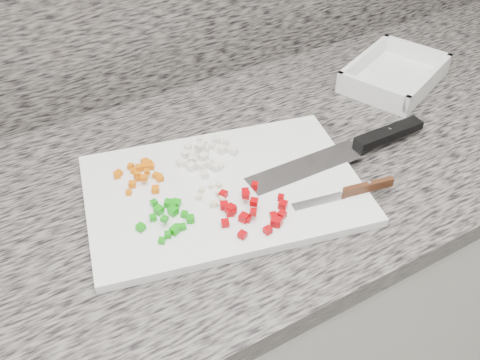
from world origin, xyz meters
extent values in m
cube|color=silver|center=(0.00, 1.44, 0.43)|extent=(3.92, 0.62, 0.86)
cube|color=#66605A|center=(0.00, 1.44, 0.88)|extent=(3.96, 0.64, 0.04)
cube|color=white|center=(0.02, 1.39, 0.91)|extent=(0.51, 0.40, 0.02)
cube|color=#D86304|center=(-0.07, 1.50, 0.92)|extent=(0.01, 0.01, 0.01)
cube|color=#D86304|center=(-0.06, 1.47, 0.92)|extent=(0.01, 0.01, 0.01)
cube|color=#D86304|center=(-0.06, 1.50, 0.92)|extent=(0.02, 0.02, 0.01)
cube|color=#D86304|center=(-0.07, 1.51, 0.92)|extent=(0.01, 0.01, 0.01)
cube|color=#D86304|center=(-0.06, 1.49, 0.92)|extent=(0.01, 0.01, 0.01)
cube|color=#D86304|center=(-0.08, 1.50, 0.92)|extent=(0.01, 0.01, 0.01)
cube|color=#D86304|center=(-0.08, 1.47, 0.93)|extent=(0.01, 0.01, 0.01)
cube|color=#D86304|center=(-0.09, 1.51, 0.92)|extent=(0.01, 0.01, 0.01)
cube|color=#D86304|center=(-0.12, 1.50, 0.92)|extent=(0.01, 0.01, 0.01)
cube|color=#D86304|center=(-0.09, 1.48, 0.92)|extent=(0.01, 0.01, 0.01)
cube|color=#D86304|center=(-0.09, 1.46, 0.93)|extent=(0.01, 0.01, 0.01)
cube|color=#D86304|center=(-0.06, 1.46, 0.92)|extent=(0.01, 0.01, 0.01)
cube|color=#D86304|center=(-0.08, 1.43, 0.92)|extent=(0.02, 0.02, 0.01)
cube|color=#D86304|center=(-0.09, 1.48, 0.93)|extent=(0.01, 0.01, 0.01)
cube|color=#D86304|center=(-0.12, 1.50, 0.92)|extent=(0.01, 0.01, 0.01)
cube|color=#D86304|center=(-0.07, 1.50, 0.92)|extent=(0.01, 0.01, 0.01)
cube|color=#D86304|center=(-0.11, 1.46, 0.92)|extent=(0.01, 0.01, 0.01)
cube|color=#D86304|center=(-0.09, 1.50, 0.92)|extent=(0.01, 0.01, 0.01)
cube|color=#D86304|center=(-0.12, 1.45, 0.92)|extent=(0.01, 0.01, 0.01)
cube|color=silver|center=(0.00, 1.46, 0.92)|extent=(0.02, 0.02, 0.01)
cube|color=silver|center=(0.05, 1.51, 0.92)|extent=(0.01, 0.01, 0.01)
cube|color=silver|center=(0.05, 1.52, 0.92)|extent=(0.01, 0.01, 0.01)
cube|color=silver|center=(0.03, 1.44, 0.92)|extent=(0.02, 0.02, 0.01)
cube|color=silver|center=(0.08, 1.46, 0.92)|extent=(0.01, 0.01, 0.01)
cube|color=silver|center=(0.01, 1.47, 0.92)|extent=(0.02, 0.02, 0.01)
cube|color=silver|center=(0.04, 1.49, 0.92)|extent=(0.02, 0.02, 0.01)
cube|color=silver|center=(-0.01, 1.47, 0.92)|extent=(0.01, 0.01, 0.01)
cube|color=silver|center=(0.06, 1.49, 0.92)|extent=(0.01, 0.01, 0.01)
cube|color=silver|center=(0.02, 1.46, 0.92)|extent=(0.02, 0.02, 0.01)
cube|color=silver|center=(0.03, 1.49, 0.93)|extent=(0.02, 0.02, 0.01)
cube|color=silver|center=(0.08, 1.49, 0.92)|extent=(0.01, 0.01, 0.01)
cube|color=silver|center=(0.03, 1.45, 0.92)|extent=(0.02, 0.02, 0.01)
cube|color=silver|center=(0.00, 1.49, 0.92)|extent=(0.01, 0.01, 0.01)
cube|color=silver|center=(0.01, 1.43, 0.92)|extent=(0.01, 0.01, 0.01)
cube|color=silver|center=(0.02, 1.51, 0.92)|extent=(0.01, 0.01, 0.01)
cube|color=silver|center=(0.02, 1.46, 0.93)|extent=(0.02, 0.02, 0.01)
cube|color=silver|center=(0.01, 1.45, 0.92)|extent=(0.02, 0.02, 0.01)
cube|color=silver|center=(0.07, 1.50, 0.92)|extent=(0.02, 0.02, 0.01)
cube|color=silver|center=(0.04, 1.43, 0.92)|extent=(0.01, 0.01, 0.01)
cube|color=silver|center=(0.08, 1.46, 0.92)|extent=(0.02, 0.02, 0.01)
cube|color=silver|center=(0.07, 1.47, 0.92)|extent=(0.02, 0.02, 0.01)
cube|color=silver|center=(-0.01, 1.48, 0.92)|extent=(0.01, 0.01, 0.01)
cube|color=#11960D|center=(-0.13, 1.37, 0.92)|extent=(0.02, 0.02, 0.01)
cube|color=#11960D|center=(-0.06, 1.34, 0.92)|extent=(0.01, 0.01, 0.01)
cube|color=#11960D|center=(-0.06, 1.34, 0.92)|extent=(0.02, 0.02, 0.01)
cube|color=#11960D|center=(-0.08, 1.34, 0.92)|extent=(0.01, 0.01, 0.01)
cube|color=#11960D|center=(-0.08, 1.34, 0.92)|extent=(0.01, 0.01, 0.01)
cube|color=#11960D|center=(-0.06, 1.39, 0.92)|extent=(0.02, 0.02, 0.01)
cube|color=#11960D|center=(-0.11, 1.38, 0.92)|extent=(0.01, 0.01, 0.01)
cube|color=#11960D|center=(-0.10, 1.33, 0.92)|extent=(0.01, 0.01, 0.01)
cube|color=#11960D|center=(-0.06, 1.36, 0.92)|extent=(0.01, 0.01, 0.01)
cube|color=#11960D|center=(-0.07, 1.39, 0.92)|extent=(0.02, 0.02, 0.01)
cube|color=#11960D|center=(-0.08, 1.37, 0.92)|extent=(0.02, 0.02, 0.01)
cube|color=#11960D|center=(-0.12, 1.33, 0.92)|extent=(0.01, 0.01, 0.01)
cube|color=#11960D|center=(-0.09, 1.33, 0.92)|extent=(0.02, 0.02, 0.01)
cube|color=#11960D|center=(-0.10, 1.36, 0.93)|extent=(0.01, 0.01, 0.01)
cube|color=#11960D|center=(-0.09, 1.39, 0.92)|extent=(0.02, 0.02, 0.01)
cube|color=#11960D|center=(-0.09, 1.41, 0.92)|extent=(0.01, 0.01, 0.01)
cube|color=#11960D|center=(-0.07, 1.38, 0.92)|extent=(0.01, 0.01, 0.01)
cube|color=#A70207|center=(-0.01, 1.27, 0.92)|extent=(0.02, 0.02, 0.01)
cube|color=#A70207|center=(0.00, 1.33, 0.92)|extent=(0.02, 0.02, 0.01)
cube|color=#A70207|center=(0.01, 1.37, 0.92)|extent=(0.02, 0.02, 0.01)
cube|color=#A70207|center=(0.04, 1.35, 0.92)|extent=(0.02, 0.02, 0.01)
cube|color=#A70207|center=(0.05, 1.27, 0.92)|extent=(0.02, 0.02, 0.01)
cube|color=#A70207|center=(0.03, 1.30, 0.93)|extent=(0.01, 0.01, 0.01)
cube|color=#A70207|center=(0.09, 1.31, 0.92)|extent=(0.01, 0.01, 0.01)
cube|color=#A70207|center=(0.03, 1.26, 0.92)|extent=(0.01, 0.01, 0.01)
cube|color=#A70207|center=(0.00, 1.34, 0.92)|extent=(0.02, 0.02, 0.01)
cube|color=#A70207|center=(0.04, 1.32, 0.93)|extent=(0.02, 0.02, 0.01)
cube|color=#A70207|center=(0.02, 1.30, 0.92)|extent=(0.01, 0.01, 0.01)
cube|color=#A70207|center=(0.05, 1.27, 0.92)|extent=(0.02, 0.02, 0.01)
cube|color=#A70207|center=(-0.02, 1.31, 0.92)|extent=(0.02, 0.02, 0.01)
cube|color=#A70207|center=(0.08, 1.30, 0.92)|extent=(0.02, 0.02, 0.01)
cube|color=#A70207|center=(0.01, 1.33, 0.92)|extent=(0.01, 0.01, 0.01)
cube|color=#A70207|center=(0.04, 1.34, 0.93)|extent=(0.02, 0.02, 0.01)
cube|color=#A70207|center=(0.07, 1.36, 0.92)|extent=(0.01, 0.01, 0.01)
cube|color=#A70207|center=(0.06, 1.29, 0.92)|extent=(0.01, 0.01, 0.01)
cube|color=#A70207|center=(0.01, 1.30, 0.92)|extent=(0.02, 0.02, 0.01)
cube|color=#A70207|center=(0.00, 1.33, 0.92)|extent=(0.02, 0.02, 0.01)
cube|color=#A70207|center=(0.01, 1.33, 0.92)|extent=(0.01, 0.01, 0.01)
cube|color=#A70207|center=(0.07, 1.28, 0.92)|extent=(0.02, 0.02, 0.01)
cube|color=beige|center=(-0.01, 1.36, 0.92)|extent=(0.01, 0.01, 0.01)
cube|color=beige|center=(0.00, 1.40, 0.92)|extent=(0.01, 0.01, 0.01)
cube|color=beige|center=(0.01, 1.36, 0.92)|extent=(0.01, 0.01, 0.01)
cube|color=beige|center=(-0.02, 1.38, 0.92)|extent=(0.01, 0.01, 0.01)
cube|color=beige|center=(-0.01, 1.40, 0.92)|extent=(0.01, 0.01, 0.01)
cube|color=beige|center=(-0.01, 1.36, 0.92)|extent=(0.01, 0.01, 0.01)
cube|color=beige|center=(0.02, 1.37, 0.92)|extent=(0.01, 0.01, 0.01)
cube|color=beige|center=(0.01, 1.36, 0.92)|extent=(0.01, 0.01, 0.01)
cube|color=beige|center=(0.01, 1.38, 0.92)|extent=(0.01, 0.01, 0.01)
cube|color=beige|center=(0.02, 1.39, 0.92)|extent=(0.01, 0.01, 0.01)
cube|color=white|center=(0.17, 1.36, 0.92)|extent=(0.22, 0.05, 0.00)
cube|color=black|center=(0.36, 1.36, 0.92)|extent=(0.15, 0.03, 0.02)
cylinder|color=white|center=(0.36, 1.36, 0.93)|extent=(0.01, 0.01, 0.00)
cube|color=white|center=(0.14, 1.28, 0.92)|extent=(0.09, 0.03, 0.00)
cube|color=#492212|center=(0.23, 1.26, 0.92)|extent=(0.09, 0.03, 0.02)
cylinder|color=white|center=(0.23, 1.26, 0.93)|extent=(0.01, 0.01, 0.00)
cube|color=white|center=(0.52, 1.52, 0.91)|extent=(0.27, 0.23, 0.01)
cube|color=white|center=(0.49, 1.59, 0.93)|extent=(0.21, 0.10, 0.04)
cube|color=white|center=(0.55, 1.45, 0.93)|extent=(0.21, 0.10, 0.04)
cube|color=white|center=(0.62, 1.56, 0.93)|extent=(0.07, 0.15, 0.04)
cube|color=white|center=(0.42, 1.48, 0.93)|extent=(0.07, 0.15, 0.04)
camera|label=1|loc=(-0.28, 0.80, 1.51)|focal=40.00mm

